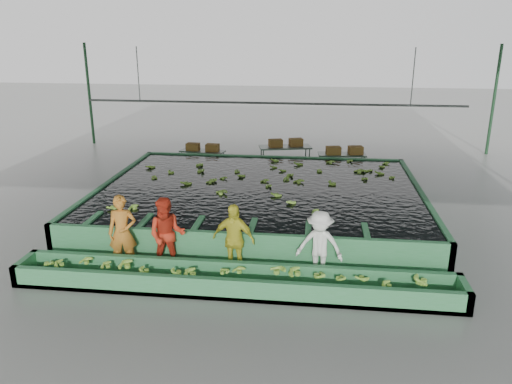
# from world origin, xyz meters

# --- Properties ---
(ground) EXTENTS (80.00, 80.00, 0.00)m
(ground) POSITION_xyz_m (0.00, 0.00, 0.00)
(ground) COLOR gray
(ground) RESTS_ON ground
(shed_roof) EXTENTS (20.00, 22.00, 0.04)m
(shed_roof) POSITION_xyz_m (0.00, 0.00, 5.00)
(shed_roof) COLOR gray
(shed_roof) RESTS_ON shed_posts
(shed_posts) EXTENTS (20.00, 22.00, 5.00)m
(shed_posts) POSITION_xyz_m (0.00, 0.00, 2.50)
(shed_posts) COLOR #1E4527
(shed_posts) RESTS_ON ground
(flotation_tank) EXTENTS (10.00, 8.00, 0.90)m
(flotation_tank) POSITION_xyz_m (0.00, 1.50, 0.45)
(flotation_tank) COLOR #36824B
(flotation_tank) RESTS_ON ground
(tank_water) EXTENTS (9.70, 7.70, 0.00)m
(tank_water) POSITION_xyz_m (0.00, 1.50, 0.85)
(tank_water) COLOR black
(tank_water) RESTS_ON flotation_tank
(sorting_trough) EXTENTS (10.00, 1.00, 0.50)m
(sorting_trough) POSITION_xyz_m (0.00, -3.60, 0.25)
(sorting_trough) COLOR #36824B
(sorting_trough) RESTS_ON ground
(cableway_rail) EXTENTS (0.08, 0.08, 14.00)m
(cableway_rail) POSITION_xyz_m (0.00, 5.00, 3.00)
(cableway_rail) COLOR #59605B
(cableway_rail) RESTS_ON shed_roof
(rail_hanger_left) EXTENTS (0.04, 0.04, 2.00)m
(rail_hanger_left) POSITION_xyz_m (-5.00, 5.00, 4.00)
(rail_hanger_left) COLOR #59605B
(rail_hanger_left) RESTS_ON shed_roof
(rail_hanger_right) EXTENTS (0.04, 0.04, 2.00)m
(rail_hanger_right) POSITION_xyz_m (5.00, 5.00, 4.00)
(rail_hanger_right) COLOR #59605B
(rail_hanger_right) RESTS_ON shed_roof
(worker_a) EXTENTS (0.76, 0.58, 1.85)m
(worker_a) POSITION_xyz_m (-2.82, -2.80, 0.93)
(worker_a) COLOR #C57726
(worker_a) RESTS_ON ground
(worker_b) EXTENTS (0.97, 0.79, 1.84)m
(worker_b) POSITION_xyz_m (-1.72, -2.80, 0.92)
(worker_b) COLOR red
(worker_b) RESTS_ON ground
(worker_c) EXTENTS (1.09, 0.61, 1.76)m
(worker_c) POSITION_xyz_m (-0.13, -2.80, 0.88)
(worker_c) COLOR yellow
(worker_c) RESTS_ON ground
(worker_d) EXTENTS (1.17, 0.79, 1.67)m
(worker_d) POSITION_xyz_m (1.88, -2.80, 0.84)
(worker_d) COLOR white
(worker_d) RESTS_ON ground
(packing_table_left) EXTENTS (1.92, 1.10, 0.82)m
(packing_table_left) POSITION_xyz_m (-2.96, 6.31, 0.41)
(packing_table_left) COLOR #59605B
(packing_table_left) RESTS_ON ground
(packing_table_mid) EXTENTS (2.27, 1.32, 0.97)m
(packing_table_mid) POSITION_xyz_m (0.44, 6.89, 0.48)
(packing_table_mid) COLOR #59605B
(packing_table_mid) RESTS_ON ground
(packing_table_right) EXTENTS (1.93, 0.88, 0.86)m
(packing_table_right) POSITION_xyz_m (2.75, 6.32, 0.43)
(packing_table_right) COLOR #59605B
(packing_table_right) RESTS_ON ground
(box_stack_left) EXTENTS (1.39, 0.48, 0.29)m
(box_stack_left) POSITION_xyz_m (-2.93, 6.29, 0.82)
(box_stack_left) COLOR brown
(box_stack_left) RESTS_ON packing_table_left
(box_stack_mid) EXTENTS (1.46, 0.81, 0.30)m
(box_stack_mid) POSITION_xyz_m (0.46, 6.90, 0.97)
(box_stack_mid) COLOR brown
(box_stack_mid) RESTS_ON packing_table_mid
(box_stack_right) EXTENTS (1.50, 0.66, 0.31)m
(box_stack_right) POSITION_xyz_m (2.84, 6.24, 0.86)
(box_stack_right) COLOR brown
(box_stack_right) RESTS_ON packing_table_right
(floating_bananas) EXTENTS (9.50, 6.48, 0.13)m
(floating_bananas) POSITION_xyz_m (0.00, 2.30, 0.85)
(floating_bananas) COLOR #8CC63D
(floating_bananas) RESTS_ON tank_water
(trough_bananas) EXTENTS (9.03, 0.60, 0.12)m
(trough_bananas) POSITION_xyz_m (0.00, -3.60, 0.40)
(trough_bananas) COLOR #8CC63D
(trough_bananas) RESTS_ON sorting_trough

